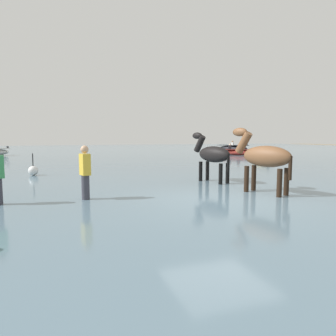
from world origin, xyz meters
TOP-DOWN VIEW (x-y plane):
  - ground_plane at (0.00, 0.00)m, footprint 120.00×120.00m
  - water_surface at (0.00, 10.00)m, footprint 90.00×90.00m
  - horse_lead_bay at (1.61, 0.35)m, footprint 1.00×1.93m
  - horse_trailing_black at (1.28, 2.78)m, footprint 0.87×1.85m
  - boat_mid_channel at (11.08, 16.42)m, footprint 2.83×1.92m
  - boat_distant_east at (10.32, 12.19)m, footprint 1.68×3.03m
  - boat_far_offshore at (13.95, 22.00)m, footprint 2.71×3.53m
  - person_spectator_far at (-3.19, 1.14)m, footprint 0.27×0.36m
  - channel_buoy at (-4.82, 6.88)m, footprint 0.40×0.40m

SIDE VIEW (x-z plane):
  - ground_plane at x=0.00m, z-range 0.00..0.00m
  - water_surface at x=0.00m, z-range 0.00..0.26m
  - channel_buoy at x=-4.82m, z-range 0.00..0.92m
  - boat_mid_channel at x=11.08m, z-range 0.03..1.02m
  - boat_distant_east at x=10.32m, z-range 0.19..0.87m
  - boat_far_offshore at x=13.95m, z-range 0.02..1.20m
  - person_spectator_far at x=-3.19m, z-range 0.05..1.68m
  - horse_trailing_black at x=1.28m, z-range 0.18..2.19m
  - horse_lead_bay at x=1.61m, z-range 0.19..2.31m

